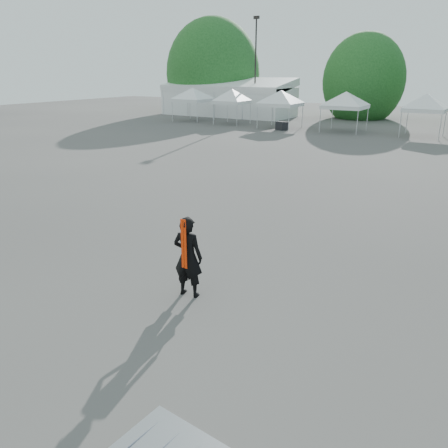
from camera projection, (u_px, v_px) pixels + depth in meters
The scene contains 12 objects.
ground at pixel (256, 260), 12.16m from camera, with size 120.00×120.00×0.00m, color #474442.
marquee at pixel (228, 98), 50.49m from camera, with size 15.00×6.25×4.23m.
light_pole_west at pixel (255, 63), 46.44m from camera, with size 0.60×0.25×10.30m.
tree_far_w at pixel (213, 74), 54.02m from camera, with size 4.80×4.80×7.30m.
tree_mid_w at pixel (363, 81), 46.94m from camera, with size 4.16×4.16×6.33m.
tent_a at pixel (193, 90), 44.73m from camera, with size 4.68×4.68×3.88m.
tent_b at pixel (232, 92), 41.99m from camera, with size 4.03×4.03×3.88m.
tent_c at pixel (281, 93), 39.07m from camera, with size 4.64×4.64×3.88m.
tent_d at pixel (346, 95), 36.56m from camera, with size 4.71×4.71×3.88m.
tent_e at pixel (427, 97), 33.73m from camera, with size 4.31×4.31×3.88m.
man at pixel (188, 257), 9.97m from camera, with size 0.77×0.56×1.94m.
crate_west at pixel (282, 126), 38.54m from camera, with size 0.92×0.72×0.72m, color black.
Camera 1 is at (5.07, -9.95, 5.00)m, focal length 35.00 mm.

